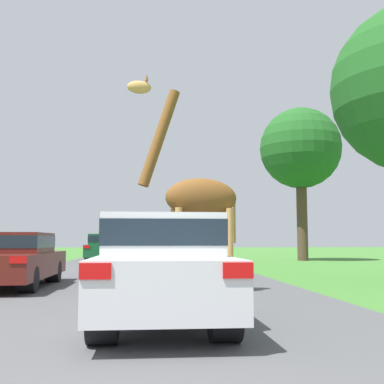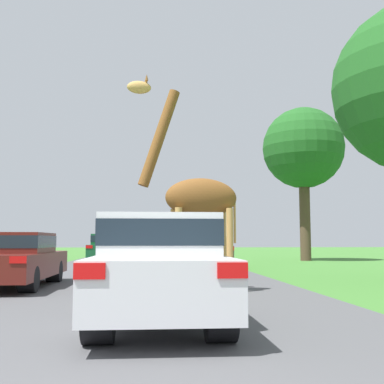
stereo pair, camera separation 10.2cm
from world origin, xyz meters
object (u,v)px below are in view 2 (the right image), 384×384
at_px(car_lead_maroon, 159,266).
at_px(tree_left_edge, 303,149).
at_px(giraffe_near_road, 195,197).
at_px(car_far_ahead, 176,252).
at_px(car_queue_right, 12,258).
at_px(car_verge_right, 207,250).
at_px(car_queue_left, 108,247).

bearing_deg(car_lead_maroon, tree_left_edge, 66.97).
distance_m(giraffe_near_road, car_far_ahead, 5.21).
xyz_separation_m(car_far_ahead, tree_left_edge, (8.13, 11.49, 5.80)).
height_order(giraffe_near_road, car_queue_right, giraffe_near_road).
distance_m(giraffe_near_road, car_verge_right, 10.76).
bearing_deg(giraffe_near_road, car_verge_right, -15.62).
relative_size(car_queue_right, tree_left_edge, 0.53).
relative_size(car_lead_maroon, car_far_ahead, 0.87).
height_order(car_queue_right, car_queue_left, car_queue_left).
height_order(giraffe_near_road, car_queue_left, giraffe_near_road).
relative_size(car_verge_right, tree_left_edge, 0.49).
bearing_deg(car_verge_right, tree_left_edge, 42.50).
xyz_separation_m(giraffe_near_road, tree_left_edge, (7.92, 16.49, 4.39)).
xyz_separation_m(car_queue_right, car_verge_right, (6.00, 8.94, 0.00)).
bearing_deg(tree_left_edge, car_queue_left, 178.25).
bearing_deg(car_queue_left, car_far_ahead, -74.41).
xyz_separation_m(car_far_ahead, car_verge_right, (1.65, 5.55, -0.05)).
height_order(car_lead_maroon, tree_left_edge, tree_left_edge).
bearing_deg(giraffe_near_road, car_far_ahead, -5.47).
height_order(car_far_ahead, tree_left_edge, tree_left_edge).
height_order(giraffe_near_road, car_far_ahead, giraffe_near_road).
bearing_deg(tree_left_edge, car_queue_right, -129.98).
bearing_deg(car_lead_maroon, car_queue_left, 97.09).
bearing_deg(car_far_ahead, car_queue_left, 105.59).
distance_m(giraffe_near_road, tree_left_edge, 18.82).
relative_size(giraffe_near_road, car_queue_right, 1.05).
xyz_separation_m(car_queue_right, tree_left_edge, (12.47, 14.88, 5.86)).
distance_m(car_queue_right, car_queue_left, 15.26).
relative_size(giraffe_near_road, car_far_ahead, 1.10).
height_order(car_queue_left, car_verge_right, car_queue_left).
xyz_separation_m(giraffe_near_road, car_verge_right, (1.44, 10.56, -1.46)).
distance_m(giraffe_near_road, car_queue_left, 17.26).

